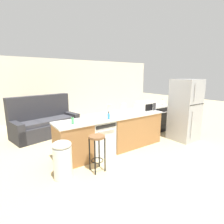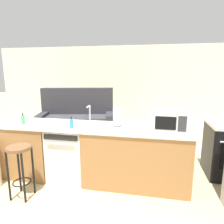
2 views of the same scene
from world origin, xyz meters
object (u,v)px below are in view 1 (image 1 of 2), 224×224
at_px(bar_stool, 97,146).
at_px(trash_bin, 63,160).
at_px(stove_range, 155,118).
at_px(microwave, 145,106).
at_px(paper_towel_roll, 124,109).
at_px(kettle, 162,103).
at_px(refrigerator, 185,110).
at_px(soap_bottle, 109,116).
at_px(dish_soap_bottle, 73,121).
at_px(dishwasher, 100,138).
at_px(couch, 44,123).

distance_m(bar_stool, trash_bin, 0.69).
relative_size(stove_range, bar_stool, 1.22).
height_order(microwave, paper_towel_roll, paper_towel_roll).
distance_m(paper_towel_roll, kettle, 2.04).
relative_size(refrigerator, paper_towel_roll, 6.36).
distance_m(microwave, soap_bottle, 1.40).
height_order(stove_range, microwave, microwave).
bearing_deg(dish_soap_bottle, dishwasher, 8.74).
xyz_separation_m(microwave, soap_bottle, (-1.38, -0.19, -0.07)).
bearing_deg(paper_towel_roll, dishwasher, -176.22).
relative_size(stove_range, microwave, 1.80).
bearing_deg(dishwasher, dish_soap_bottle, -171.26).
distance_m(refrigerator, trash_bin, 3.74).
bearing_deg(bar_stool, dishwasher, 55.19).
bearing_deg(trash_bin, kettle, 13.55).
bearing_deg(bar_stool, microwave, 17.90).
distance_m(stove_range, paper_towel_roll, 1.99).
height_order(refrigerator, dish_soap_bottle, refrigerator).
distance_m(stove_range, trash_bin, 3.85).
relative_size(stove_range, paper_towel_roll, 3.19).
xyz_separation_m(stove_range, refrigerator, (-0.00, -1.10, 0.45)).
bearing_deg(soap_bottle, dish_soap_bottle, 174.58).
bearing_deg(trash_bin, stove_range, 15.95).
bearing_deg(bar_stool, dish_soap_bottle, 117.38).
xyz_separation_m(stove_range, soap_bottle, (-2.46, -0.74, 0.52)).
height_order(microwave, soap_bottle, microwave).
height_order(kettle, couch, couch).
bearing_deg(trash_bin, couch, 82.32).
distance_m(kettle, couch, 3.99).
relative_size(dishwasher, microwave, 1.68).
relative_size(soap_bottle, dish_soap_bottle, 1.00).
xyz_separation_m(refrigerator, dish_soap_bottle, (-3.31, 0.44, 0.08)).
relative_size(microwave, trash_bin, 0.68).
bearing_deg(dishwasher, couch, 107.80).
distance_m(dish_soap_bottle, couch, 2.44).
distance_m(refrigerator, dish_soap_bottle, 3.34).
height_order(kettle, trash_bin, kettle).
distance_m(refrigerator, microwave, 1.22).
bearing_deg(soap_bottle, trash_bin, -165.50).
bearing_deg(bar_stool, couch, 95.65).
height_order(soap_bottle, bar_stool, soap_bottle).
distance_m(dish_soap_bottle, trash_bin, 0.82).
height_order(dishwasher, couch, couch).
bearing_deg(refrigerator, stove_range, 89.99).
relative_size(stove_range, couch, 0.42).
distance_m(kettle, trash_bin, 4.03).
bearing_deg(refrigerator, bar_stool, -178.42).
xyz_separation_m(dish_soap_bottle, couch, (-0.01, 2.37, -0.58)).
height_order(dishwasher, kettle, kettle).
xyz_separation_m(dishwasher, refrigerator, (2.60, -0.55, 0.48)).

